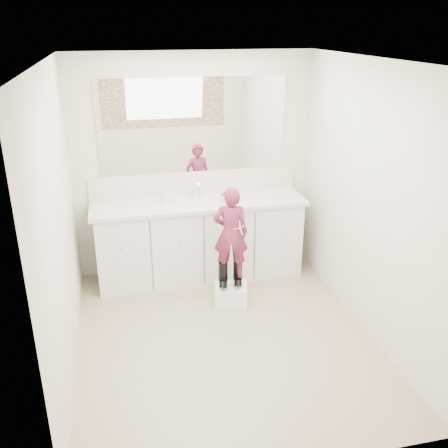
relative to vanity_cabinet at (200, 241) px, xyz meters
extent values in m
plane|color=#91795F|center=(0.00, -1.23, -0.42)|extent=(3.00, 3.00, 0.00)
plane|color=white|center=(0.00, -1.23, 1.97)|extent=(3.00, 3.00, 0.00)
plane|color=beige|center=(0.00, 0.27, 0.77)|extent=(2.60, 0.00, 2.60)
plane|color=beige|center=(0.00, -2.73, 0.77)|extent=(2.60, 0.00, 2.60)
plane|color=beige|center=(-1.30, -1.23, 0.78)|extent=(0.00, 3.00, 3.00)
plane|color=beige|center=(1.30, -1.23, 0.78)|extent=(0.00, 3.00, 3.00)
cube|color=silver|center=(0.00, 0.00, 0.00)|extent=(2.20, 0.55, 0.85)
cube|color=beige|center=(0.00, -0.01, 0.45)|extent=(2.28, 0.58, 0.04)
cube|color=beige|center=(0.00, 0.26, 0.59)|extent=(2.28, 0.03, 0.25)
cube|color=white|center=(0.00, 0.26, 1.22)|extent=(2.00, 0.02, 1.00)
cube|color=#472819|center=(0.00, -2.71, 1.22)|extent=(2.00, 0.01, 1.20)
cylinder|color=silver|center=(0.00, 0.15, 0.52)|extent=(0.08, 0.08, 0.10)
imported|color=beige|center=(0.26, -0.05, 0.51)|extent=(0.11, 0.11, 0.08)
imported|color=silver|center=(-0.32, 0.04, 0.57)|extent=(0.10, 0.10, 0.21)
cube|color=white|center=(0.19, -0.67, -0.32)|extent=(0.37, 0.33, 0.20)
imported|color=#B43767|center=(0.19, -0.65, 0.35)|extent=(0.38, 0.29, 0.93)
cylinder|color=#DF567E|center=(0.26, -0.73, 0.43)|extent=(0.13, 0.04, 0.06)
camera|label=1|loc=(-0.84, -4.95, 2.24)|focal=40.00mm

